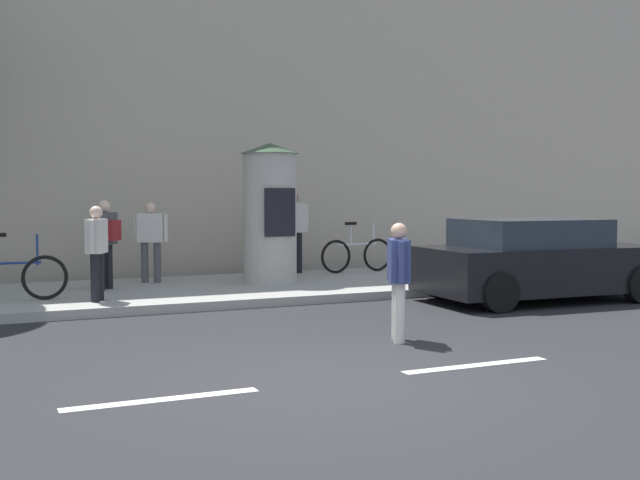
# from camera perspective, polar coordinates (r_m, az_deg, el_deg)

# --- Properties ---
(ground_plane) EXTENTS (80.00, 80.00, 0.00)m
(ground_plane) POSITION_cam_1_polar(r_m,az_deg,el_deg) (7.95, 0.98, -10.16)
(ground_plane) COLOR #232326
(sidewalk_curb) EXTENTS (36.00, 4.00, 0.15)m
(sidewalk_curb) POSITION_cam_1_polar(r_m,az_deg,el_deg) (14.48, -11.04, -3.75)
(sidewalk_curb) COLOR #9E9B93
(sidewalk_curb) RESTS_ON ground_plane
(lane_markings) EXTENTS (25.80, 0.16, 0.01)m
(lane_markings) POSITION_cam_1_polar(r_m,az_deg,el_deg) (7.95, 0.98, -10.13)
(lane_markings) COLOR silver
(lane_markings) RESTS_ON ground_plane
(building_backdrop) EXTENTS (36.00, 5.00, 8.77)m
(building_backdrop) POSITION_cam_1_polar(r_m,az_deg,el_deg) (19.43, -14.68, 10.76)
(building_backdrop) COLOR #B7A893
(building_backdrop) RESTS_ON ground_plane
(poster_column) EXTENTS (1.12, 1.12, 2.67)m
(poster_column) POSITION_cam_1_polar(r_m,az_deg,el_deg) (15.12, -3.63, 2.04)
(poster_column) COLOR #B2ADA3
(poster_column) RESTS_ON sidewalk_curb
(pedestrian_near_pole) EXTENTS (0.41, 0.61, 1.49)m
(pedestrian_near_pole) POSITION_cam_1_polar(r_m,az_deg,el_deg) (9.94, 5.70, -2.33)
(pedestrian_near_pole) COLOR silver
(pedestrian_near_pole) RESTS_ON ground_plane
(pedestrian_in_light_jacket) EXTENTS (0.41, 0.56, 1.51)m
(pedestrian_in_light_jacket) POSITION_cam_1_polar(r_m,az_deg,el_deg) (12.96, -15.84, -0.42)
(pedestrian_in_light_jacket) COLOR black
(pedestrian_in_light_jacket) RESTS_ON sidewalk_curb
(pedestrian_with_backpack) EXTENTS (0.67, 0.41, 1.73)m
(pedestrian_with_backpack) POSITION_cam_1_polar(r_m,az_deg,el_deg) (16.84, -1.96, 1.13)
(pedestrian_with_backpack) COLOR black
(pedestrian_with_backpack) RESTS_ON sidewalk_curb
(pedestrian_tallest) EXTENTS (0.54, 0.54, 1.59)m
(pedestrian_tallest) POSITION_cam_1_polar(r_m,az_deg,el_deg) (14.46, -15.25, 0.27)
(pedestrian_tallest) COLOR black
(pedestrian_tallest) RESTS_ON sidewalk_curb
(pedestrian_with_bag) EXTENTS (0.61, 0.50, 1.54)m
(pedestrian_with_bag) POSITION_cam_1_polar(r_m,az_deg,el_deg) (15.43, -12.13, 0.38)
(pedestrian_with_bag) COLOR #4C4C51
(pedestrian_with_bag) RESTS_ON sidewalk_curb
(bicycle_leaning) EXTENTS (1.77, 0.10, 1.09)m
(bicycle_leaning) POSITION_cam_1_polar(r_m,az_deg,el_deg) (13.38, -21.52, -2.51)
(bicycle_leaning) COLOR black
(bicycle_leaning) RESTS_ON sidewalk_curb
(bicycle_upright) EXTENTS (1.77, 0.17, 1.09)m
(bicycle_upright) POSITION_cam_1_polar(r_m,az_deg,el_deg) (17.10, 2.69, -1.04)
(bicycle_upright) COLOR black
(bicycle_upright) RESTS_ON sidewalk_curb
(parked_car_blue) EXTENTS (4.15, 2.15, 1.42)m
(parked_car_blue) POSITION_cam_1_polar(r_m,az_deg,el_deg) (14.12, 15.37, -1.47)
(parked_car_blue) COLOR black
(parked_car_blue) RESTS_ON ground_plane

